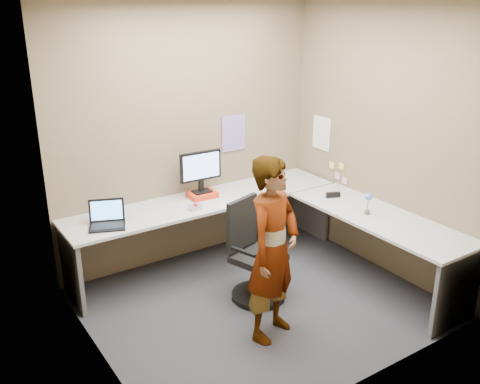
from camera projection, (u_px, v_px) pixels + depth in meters
ground at (259, 303)px, 5.03m from camera, size 3.00×3.00×0.00m
wall_back at (189, 135)px, 5.58m from camera, size 3.00×0.00×3.00m
wall_right at (383, 141)px, 5.34m from camera, size 0.00×2.70×2.70m
wall_left at (89, 201)px, 3.78m from camera, size 0.00×2.70×2.70m
desk at (273, 222)px, 5.35m from camera, size 2.98×2.58×0.73m
paper_ream at (202, 195)px, 5.60m from camera, size 0.29×0.22×0.06m
monitor at (201, 168)px, 5.51m from camera, size 0.46×0.14×0.44m
laptop at (107, 219)px, 4.91m from camera, size 0.40×0.37×0.23m
trackball_mouse at (195, 207)px, 5.28m from camera, size 0.12×0.08×0.07m
origami at (222, 202)px, 5.38m from camera, size 0.10×0.10×0.06m
stapler at (333, 195)px, 5.60m from camera, size 0.15×0.09×0.05m
flower at (368, 200)px, 5.13m from camera, size 0.07×0.07×0.22m
calendar_purple at (234, 133)px, 5.87m from camera, size 0.30×0.01×0.40m
calendar_white at (322, 133)px, 6.07m from camera, size 0.01×0.28×0.38m
sticky_note_a at (341, 166)px, 5.90m from camera, size 0.01×0.07×0.07m
sticky_note_b at (337, 176)px, 5.98m from camera, size 0.01×0.07×0.07m
sticky_note_c at (345, 181)px, 5.90m from camera, size 0.01×0.07×0.07m
sticky_note_d at (332, 165)px, 6.03m from camera, size 0.01×0.07×0.07m
office_chair at (254, 260)px, 5.01m from camera, size 0.55×0.53×0.95m
person at (273, 250)px, 4.32m from camera, size 0.67×0.56×1.57m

